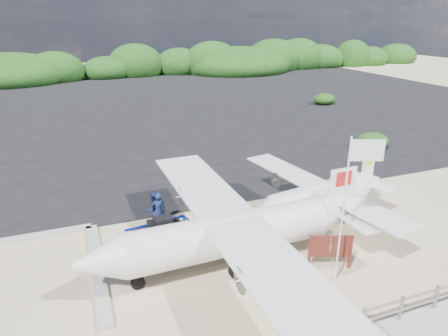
# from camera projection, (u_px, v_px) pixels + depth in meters

# --- Properties ---
(ground) EXTENTS (160.00, 160.00, 0.00)m
(ground) POSITION_uv_depth(u_px,v_px,m) (218.00, 266.00, 15.93)
(ground) COLOR beige
(asphalt_apron) EXTENTS (90.00, 50.00, 0.04)m
(asphalt_apron) POSITION_uv_depth(u_px,v_px,m) (120.00, 111.00, 42.10)
(asphalt_apron) COLOR #B2B2B2
(asphalt_apron) RESTS_ON ground
(walkway_pad) EXTENTS (3.50, 2.50, 0.10)m
(walkway_pad) POSITION_uv_depth(u_px,v_px,m) (447.00, 334.00, 12.54)
(walkway_pad) COLOR #B2B2B2
(walkway_pad) RESTS_ON ground
(vegetation_band) EXTENTS (124.00, 8.00, 4.40)m
(vegetation_band) POSITION_uv_depth(u_px,v_px,m) (100.00, 78.00, 63.90)
(vegetation_band) COLOR #B2B2B2
(vegetation_band) RESTS_ON ground
(fence) EXTENTS (6.40, 2.00, 1.10)m
(fence) POSITION_uv_depth(u_px,v_px,m) (433.00, 310.00, 13.58)
(fence) COLOR #B2B2B2
(fence) RESTS_ON ground
(baggage_cart) EXTENTS (3.12, 2.07, 1.46)m
(baggage_cart) POSITION_uv_depth(u_px,v_px,m) (163.00, 255.00, 16.72)
(baggage_cart) COLOR #0C26B4
(baggage_cart) RESTS_ON ground
(flagpole) EXTENTS (1.23, 0.87, 5.68)m
(flagpole) POSITION_uv_depth(u_px,v_px,m) (334.00, 281.00, 15.03)
(flagpole) COLOR white
(flagpole) RESTS_ON ground
(signboard) EXTENTS (1.75, 0.80, 1.49)m
(signboard) POSITION_uv_depth(u_px,v_px,m) (328.00, 268.00, 15.85)
(signboard) COLOR maroon
(signboard) RESTS_ON ground
(crew_a) EXTENTS (0.74, 0.54, 1.86)m
(crew_a) POSITION_uv_depth(u_px,v_px,m) (159.00, 211.00, 18.41)
(crew_a) COLOR #15214F
(crew_a) RESTS_ON ground
(crew_b) EXTENTS (1.01, 0.88, 1.75)m
(crew_b) POSITION_uv_depth(u_px,v_px,m) (154.00, 209.00, 18.71)
(crew_b) COLOR #15214F
(crew_b) RESTS_ON ground
(aircraft_large) EXTENTS (14.98, 14.98, 4.42)m
(aircraft_large) POSITION_uv_depth(u_px,v_px,m) (241.00, 114.00, 40.79)
(aircraft_large) COLOR #B2B2B2
(aircraft_large) RESTS_ON ground
(aircraft_small) EXTENTS (9.45, 9.45, 2.95)m
(aircraft_small) POSITION_uv_depth(u_px,v_px,m) (51.00, 108.00, 43.37)
(aircraft_small) COLOR #B2B2B2
(aircraft_small) RESTS_ON ground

